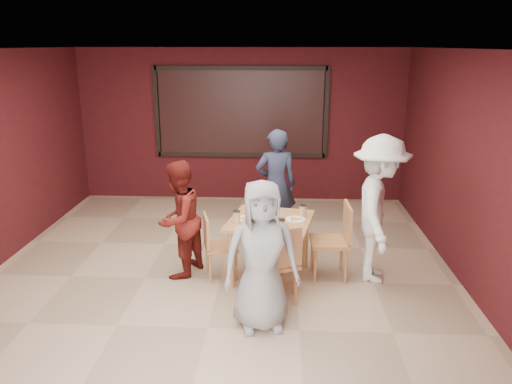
{
  "coord_description": "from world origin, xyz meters",
  "views": [
    {
      "loc": [
        0.74,
        -5.68,
        2.85
      ],
      "look_at": [
        0.45,
        0.12,
        1.12
      ],
      "focal_mm": 35.0,
      "sensor_mm": 36.0,
      "label": 1
    }
  ],
  "objects_px": {
    "chair_front": "(278,260)",
    "chair_right": "(336,237)",
    "diner_right": "(379,209)",
    "diner_front": "(262,256)",
    "chair_left": "(215,243)",
    "chair_back": "(264,217)",
    "diner_back": "(276,185)",
    "dining_table": "(270,227)",
    "diner_left": "(179,219)"
  },
  "relations": [
    {
      "from": "chair_front",
      "to": "chair_right",
      "type": "distance_m",
      "value": 1.02
    },
    {
      "from": "diner_right",
      "to": "diner_front",
      "type": "bearing_deg",
      "value": 139.38
    },
    {
      "from": "chair_front",
      "to": "chair_left",
      "type": "distance_m",
      "value": 1.02
    },
    {
      "from": "chair_left",
      "to": "chair_right",
      "type": "bearing_deg",
      "value": 2.75
    },
    {
      "from": "diner_front",
      "to": "chair_back",
      "type": "bearing_deg",
      "value": 80.41
    },
    {
      "from": "chair_left",
      "to": "diner_back",
      "type": "relative_size",
      "value": 0.49
    },
    {
      "from": "dining_table",
      "to": "diner_back",
      "type": "relative_size",
      "value": 0.68
    },
    {
      "from": "chair_left",
      "to": "chair_back",
      "type": "bearing_deg",
      "value": 54.06
    },
    {
      "from": "dining_table",
      "to": "chair_back",
      "type": "xyz_separation_m",
      "value": [
        -0.1,
        0.76,
        -0.14
      ]
    },
    {
      "from": "dining_table",
      "to": "diner_left",
      "type": "bearing_deg",
      "value": 179.02
    },
    {
      "from": "dining_table",
      "to": "diner_right",
      "type": "distance_m",
      "value": 1.35
    },
    {
      "from": "diner_right",
      "to": "diner_left",
      "type": "bearing_deg",
      "value": 99.06
    },
    {
      "from": "chair_back",
      "to": "diner_left",
      "type": "xyz_separation_m",
      "value": [
        -1.04,
        -0.74,
        0.21
      ]
    },
    {
      "from": "dining_table",
      "to": "chair_left",
      "type": "xyz_separation_m",
      "value": [
        -0.68,
        -0.04,
        -0.21
      ]
    },
    {
      "from": "diner_front",
      "to": "diner_right",
      "type": "bearing_deg",
      "value": 29.84
    },
    {
      "from": "diner_back",
      "to": "dining_table",
      "type": "bearing_deg",
      "value": 78.06
    },
    {
      "from": "chair_left",
      "to": "chair_right",
      "type": "height_order",
      "value": "chair_right"
    },
    {
      "from": "chair_right",
      "to": "diner_front",
      "type": "relative_size",
      "value": 0.61
    },
    {
      "from": "dining_table",
      "to": "diner_back",
      "type": "xyz_separation_m",
      "value": [
        0.06,
        1.35,
        0.16
      ]
    },
    {
      "from": "dining_table",
      "to": "chair_front",
      "type": "distance_m",
      "value": 0.71
    },
    {
      "from": "dining_table",
      "to": "chair_right",
      "type": "xyz_separation_m",
      "value": [
        0.83,
        0.04,
        -0.13
      ]
    },
    {
      "from": "diner_front",
      "to": "diner_right",
      "type": "distance_m",
      "value": 1.84
    },
    {
      "from": "diner_front",
      "to": "diner_left",
      "type": "relative_size",
      "value": 1.06
    },
    {
      "from": "chair_front",
      "to": "diner_right",
      "type": "xyz_separation_m",
      "value": [
        1.23,
        0.72,
        0.38
      ]
    },
    {
      "from": "chair_right",
      "to": "diner_right",
      "type": "height_order",
      "value": "diner_right"
    },
    {
      "from": "diner_left",
      "to": "diner_right",
      "type": "xyz_separation_m",
      "value": [
        2.48,
        0.02,
        0.17
      ]
    },
    {
      "from": "dining_table",
      "to": "diner_front",
      "type": "distance_m",
      "value": 1.17
    },
    {
      "from": "chair_front",
      "to": "chair_left",
      "type": "height_order",
      "value": "chair_front"
    },
    {
      "from": "diner_front",
      "to": "chair_front",
      "type": "bearing_deg",
      "value": 60.35
    },
    {
      "from": "chair_back",
      "to": "chair_left",
      "type": "relative_size",
      "value": 1.15
    },
    {
      "from": "diner_right",
      "to": "chair_left",
      "type": "bearing_deg",
      "value": 100.74
    },
    {
      "from": "chair_front",
      "to": "diner_back",
      "type": "bearing_deg",
      "value": 91.29
    },
    {
      "from": "chair_back",
      "to": "diner_front",
      "type": "bearing_deg",
      "value": -88.7
    },
    {
      "from": "chair_back",
      "to": "diner_left",
      "type": "distance_m",
      "value": 1.3
    },
    {
      "from": "chair_back",
      "to": "chair_right",
      "type": "xyz_separation_m",
      "value": [
        0.93,
        -0.73,
        0.01
      ]
    },
    {
      "from": "chair_back",
      "to": "chair_left",
      "type": "xyz_separation_m",
      "value": [
        -0.58,
        -0.8,
        -0.07
      ]
    },
    {
      "from": "chair_back",
      "to": "chair_left",
      "type": "bearing_deg",
      "value": -125.94
    },
    {
      "from": "diner_left",
      "to": "diner_right",
      "type": "relative_size",
      "value": 0.81
    },
    {
      "from": "chair_back",
      "to": "diner_right",
      "type": "bearing_deg",
      "value": -26.81
    },
    {
      "from": "diner_back",
      "to": "diner_front",
      "type": "bearing_deg",
      "value": 77.77
    },
    {
      "from": "chair_front",
      "to": "diner_right",
      "type": "relative_size",
      "value": 0.52
    },
    {
      "from": "chair_right",
      "to": "diner_left",
      "type": "bearing_deg",
      "value": -179.51
    },
    {
      "from": "chair_back",
      "to": "diner_left",
      "type": "relative_size",
      "value": 0.63
    },
    {
      "from": "diner_right",
      "to": "chair_right",
      "type": "bearing_deg",
      "value": 98.75
    },
    {
      "from": "diner_front",
      "to": "chair_left",
      "type": "bearing_deg",
      "value": 108.08
    },
    {
      "from": "chair_right",
      "to": "diner_right",
      "type": "relative_size",
      "value": 0.53
    },
    {
      "from": "chair_left",
      "to": "diner_back",
      "type": "xyz_separation_m",
      "value": [
        0.74,
        1.38,
        0.37
      ]
    },
    {
      "from": "diner_front",
      "to": "chair_right",
      "type": "bearing_deg",
      "value": 42.55
    },
    {
      "from": "chair_back",
      "to": "diner_right",
      "type": "height_order",
      "value": "diner_right"
    },
    {
      "from": "dining_table",
      "to": "diner_front",
      "type": "height_order",
      "value": "diner_front"
    }
  ]
}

